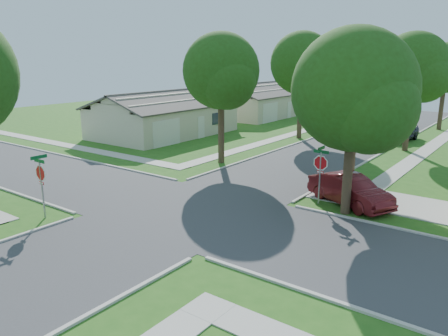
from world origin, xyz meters
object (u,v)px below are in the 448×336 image
tree_e_mid (414,71)px  car_driveway (350,190)px  tree_w_near (222,75)px  stop_sign_ne (321,165)px  tree_w_far (354,73)px  stop_sign_sw (41,176)px  tree_ne_corner (355,95)px  tree_e_near (358,87)px  house_nw_near (164,119)px  car_curb_west (380,112)px  tree_e_far (446,70)px  car_curb_east (401,131)px  house_nw_far (259,104)px  tree_w_mid (303,66)px

tree_e_mid → car_driveway: bearing=-85.4°
tree_e_mid → tree_w_near: bearing=-128.1°
stop_sign_ne → tree_e_mid: size_ratio=0.32×
tree_w_far → stop_sign_sw: bearing=-90.1°
tree_ne_corner → car_driveway: tree_ne_corner is taller
tree_e_near → house_nw_near: 21.98m
stop_sign_ne → stop_sign_sw: bearing=-135.0°
stop_sign_ne → car_curb_west: size_ratio=0.67×
stop_sign_sw → house_nw_near: 22.71m
tree_e_far → car_driveway: bearing=-87.5°
tree_ne_corner → car_driveway: size_ratio=1.85×
house_nw_near → car_driveway: size_ratio=2.90×
stop_sign_ne → tree_w_far: size_ratio=0.37×
tree_w_near → stop_sign_sw: bearing=-90.2°
tree_w_far → tree_w_near: bearing=-90.0°
stop_sign_ne → car_curb_east: bearing=94.2°
tree_w_far → car_curb_east: bearing=-48.2°
tree_e_mid → house_nw_far: (-20.75, 10.99, -4.74)m
stop_sign_ne → tree_e_mid: tree_e_mid is taller
tree_e_mid → tree_e_near: bearing=-90.0°
tree_ne_corner → car_curb_west: size_ratio=1.95×
tree_e_mid → tree_ne_corner: 16.89m
tree_e_near → house_nw_far: (-20.74, 22.99, -4.13)m
car_curb_east → tree_e_near: bearing=-79.4°
car_curb_west → tree_e_near: bearing=107.2°
tree_e_mid → car_curb_west: (-7.96, 18.87, -5.61)m
stop_sign_ne → tree_e_far: size_ratio=0.34×
stop_sign_ne → tree_w_far: (-9.35, 29.31, 3.48)m
tree_e_far → tree_w_far: 9.42m
stop_sign_sw → stop_sign_ne: size_ratio=1.00×
tree_w_mid → tree_ne_corner: tree_w_mid is taller
tree_w_near → car_driveway: bearing=-18.2°
tree_e_near → tree_w_far: (-9.40, 25.00, -0.14)m
tree_w_mid → stop_sign_sw: bearing=-90.1°
tree_e_near → car_driveway: bearing=-70.4°
tree_e_near → tree_e_mid: size_ratio=0.90×
stop_sign_ne → tree_w_far: tree_w_far is taller
tree_w_mid → tree_e_mid: bearing=-0.0°
stop_sign_sw → stop_sign_ne: same height
tree_ne_corner → house_nw_near: (-22.35, 10.79, -4.08)m
tree_e_far → tree_w_mid: 16.05m
stop_sign_sw → stop_sign_ne: (9.40, 9.40, 0.00)m
tree_w_far → tree_ne_corner: size_ratio=0.93×
tree_e_near → tree_w_mid: bearing=128.0°
tree_e_near → car_curb_east: bearing=95.5°
stop_sign_sw → tree_e_far: (9.45, 38.71, 3.95)m
car_driveway → car_curb_west: (-9.20, 34.37, -0.13)m
car_driveway → tree_w_near: bearing=96.6°
car_driveway → tree_e_mid: bearing=29.4°
stop_sign_sw → car_driveway: 14.84m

